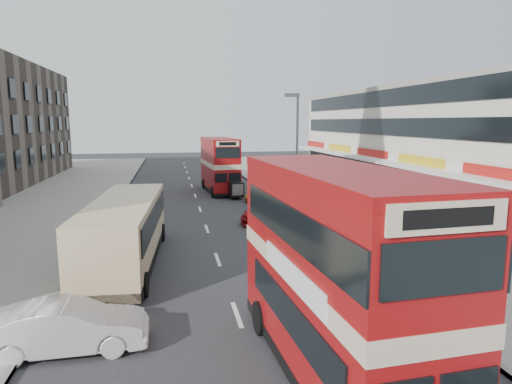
{
  "coord_description": "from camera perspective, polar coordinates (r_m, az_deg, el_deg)",
  "views": [
    {
      "loc": [
        -1.99,
        -11.65,
        6.26
      ],
      "look_at": [
        1.18,
        4.84,
        3.59
      ],
      "focal_mm": 31.33,
      "sensor_mm": 36.0,
      "label": 1
    }
  ],
  "objects": [
    {
      "name": "ground",
      "position": [
        13.38,
        -1.12,
        -18.87
      ],
      "size": [
        160.0,
        160.0,
        0.0
      ],
      "primitive_type": "plane",
      "color": "#28282B",
      "rests_on": "ground"
    },
    {
      "name": "road_surface",
      "position": [
        32.33,
        -7.16,
        -2.2
      ],
      "size": [
        12.0,
        90.0,
        0.01
      ],
      "primitive_type": "cube",
      "color": "#28282B",
      "rests_on": "ground"
    },
    {
      "name": "pavement_right",
      "position": [
        35.16,
        12.75,
        -1.33
      ],
      "size": [
        12.0,
        90.0,
        0.15
      ],
      "primitive_type": "cube",
      "color": "gray",
      "rests_on": "ground"
    },
    {
      "name": "pavement_left",
      "position": [
        33.77,
        -27.95,
        -2.6
      ],
      "size": [
        12.0,
        90.0,
        0.15
      ],
      "primitive_type": "cube",
      "color": "gray",
      "rests_on": "ground"
    },
    {
      "name": "kerb_left",
      "position": [
        32.51,
        -17.96,
        -2.39
      ],
      "size": [
        0.2,
        90.0,
        0.16
      ],
      "primitive_type": "cube",
      "color": "gray",
      "rests_on": "ground"
    },
    {
      "name": "kerb_right",
      "position": [
        33.25,
        3.38,
        -1.71
      ],
      "size": [
        0.2,
        90.0,
        0.16
      ],
      "primitive_type": "cube",
      "color": "gray",
      "rests_on": "ground"
    },
    {
      "name": "commercial_row",
      "position": [
        40.2,
        22.32,
        6.12
      ],
      "size": [
        9.9,
        46.2,
        9.3
      ],
      "color": "beige",
      "rests_on": "ground"
    },
    {
      "name": "street_lamp",
      "position": [
        30.89,
        5.15,
        6.25
      ],
      "size": [
        1.0,
        0.2,
        8.12
      ],
      "color": "slate",
      "rests_on": "ground"
    },
    {
      "name": "bus_main",
      "position": [
        11.1,
        10.15,
        -10.16
      ],
      "size": [
        2.99,
        9.16,
        5.01
      ],
      "rotation": [
        0.0,
        0.0,
        3.2
      ],
      "color": "black",
      "rests_on": "ground"
    },
    {
      "name": "bus_second",
      "position": [
        39.78,
        -4.64,
        3.49
      ],
      "size": [
        2.89,
        8.48,
        4.64
      ],
      "rotation": [
        0.0,
        0.0,
        3.22
      ],
      "color": "black",
      "rests_on": "ground"
    },
    {
      "name": "coach",
      "position": [
        20.35,
        -16.38,
        -4.63
      ],
      "size": [
        3.23,
        10.29,
        2.69
      ],
      "rotation": [
        0.0,
        0.0,
        -0.07
      ],
      "color": "black",
      "rests_on": "ground"
    },
    {
      "name": "car_left_front",
      "position": [
        13.72,
        -22.83,
        -15.63
      ],
      "size": [
        4.27,
        1.57,
        1.4
      ],
      "primitive_type": "imported",
      "rotation": [
        0.0,
        0.0,
        1.59
      ],
      "color": "silver",
      "rests_on": "ground"
    },
    {
      "name": "car_right_a",
      "position": [
        27.26,
        3.34,
        -2.68
      ],
      "size": [
        5.32,
        2.73,
        1.48
      ],
      "primitive_type": "imported",
      "rotation": [
        0.0,
        0.0,
        -1.7
      ],
      "color": "#9D0F12",
      "rests_on": "ground"
    },
    {
      "name": "car_right_b",
      "position": [
        35.06,
        1.58,
        -0.39
      ],
      "size": [
        3.93,
        2.03,
        1.06
      ],
      "primitive_type": "imported",
      "rotation": [
        0.0,
        0.0,
        -1.5
      ],
      "color": "orange",
      "rests_on": "ground"
    },
    {
      "name": "pedestrian_near",
      "position": [
        27.21,
        12.0,
        -2.0
      ],
      "size": [
        0.88,
        0.78,
        2.0
      ],
      "primitive_type": "imported",
      "rotation": [
        0.0,
        0.0,
        3.62
      ],
      "color": "gray",
      "rests_on": "pavement_right"
    },
    {
      "name": "pedestrian_far",
      "position": [
        44.3,
        2.34,
        2.2
      ],
      "size": [
        1.02,
        0.49,
        1.7
      ],
      "primitive_type": "imported",
      "rotation": [
        0.0,
        0.0,
        0.07
      ],
      "color": "gray",
      "rests_on": "pavement_right"
    },
    {
      "name": "cyclist",
      "position": [
        31.83,
        -0.02,
        -0.81
      ],
      "size": [
        0.74,
        1.69,
        2.3
      ],
      "rotation": [
        0.0,
        0.0,
        0.06
      ],
      "color": "gray",
      "rests_on": "ground"
    }
  ]
}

